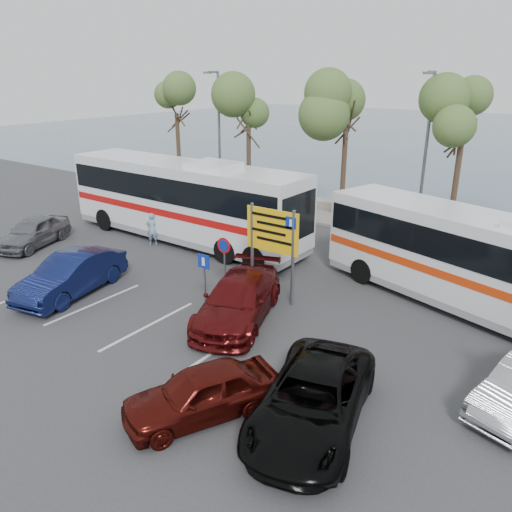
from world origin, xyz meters
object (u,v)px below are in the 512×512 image
Objects in this scene: street_lamp_left at (218,131)px; car_blue at (71,275)px; direction_sign at (272,238)px; car_silver_a at (33,232)px; street_lamp_right at (425,149)px; coach_bus_right at (480,267)px; suv_black at (313,399)px; car_maroon at (238,299)px; pedestrian_near at (152,229)px; car_red at (201,393)px; coach_bus_left at (184,203)px.

street_lamp_left is 1.68× the size of car_blue.
direction_sign is 13.20m from car_silver_a.
street_lamp_right is at bearing 79.06° from direction_sign.
suv_black is at bearing -101.07° from coach_bus_right.
direction_sign is at bearing 69.98° from car_maroon.
pedestrian_near is at bearing -72.36° from street_lamp_left.
car_blue reaches higher than car_red.
street_lamp_right is 2.05× the size of car_red.
street_lamp_left is at bearing 121.32° from suv_black.
coach_bus_left is at bearing 180.00° from coach_bus_right.
street_lamp_right is 19.59m from car_silver_a.
coach_bus_right is 14.89m from pedestrian_near.
street_lamp_left is 2.23× the size of direction_sign.
pedestrian_near is at bearing -117.79° from coach_bus_left.
street_lamp_right is at bearing 60.91° from car_maroon.
car_maroon is at bearing -48.36° from street_lamp_left.
direction_sign is 2.64m from car_maroon.
street_lamp_right reaches higher than car_maroon.
car_maroon is at bearing 5.07° from car_blue.
coach_bus_right is at bearing 94.84° from car_red.
street_lamp_left is at bearing 155.35° from car_red.
coach_bus_left is at bearing -149.66° from pedestrian_near.
direction_sign reaches higher than suv_black.
coach_bus_left is at bearing 85.36° from car_blue.
coach_bus_left is 2.67× the size of suv_black.
coach_bus_right is at bearing 19.57° from car_maroon.
car_maroon is at bearing -21.35° from car_silver_a.
car_silver_a is 2.56× the size of pedestrian_near.
coach_bus_left is at bearing 22.63° from car_silver_a.
street_lamp_left and street_lamp_right have the same top height.
pedestrian_near reaches higher than suv_black.
coach_bus_right is (6.50, 3.30, -0.70)m from direction_sign.
pedestrian_near is (4.68, 3.50, 0.11)m from car_silver_a.
coach_bus_right reaches higher than direction_sign.
coach_bus_left reaches higher than car_silver_a.
car_blue is 6.84m from car_maroon.
car_blue reaches higher than car_silver_a.
car_red is (2.40, -6.70, -1.76)m from direction_sign.
coach_bus_left is at bearing -63.50° from street_lamp_left.
car_blue is (6.43, -2.37, 0.07)m from car_silver_a.
coach_bus_right is (17.50, -7.02, -2.87)m from street_lamp_left.
car_red is at bearing -45.29° from coach_bus_left.
car_red is 2.38× the size of pedestrian_near.
car_maroon is at bearing 123.21° from pedestrian_near.
coach_bus_right is at bearing -0.00° from coach_bus_left.
pedestrian_near is at bearing 167.74° from direction_sign.
coach_bus_right is (4.50, -7.02, -2.87)m from street_lamp_right.
street_lamp_left is 1.58× the size of suv_black.
car_blue is at bearing -148.15° from direction_sign.
street_lamp_left is 15.24m from direction_sign.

